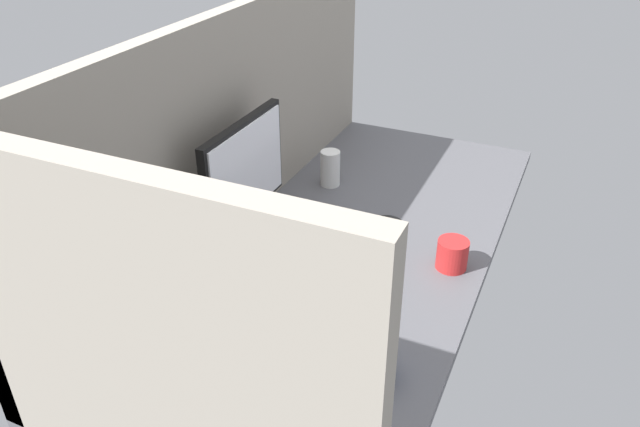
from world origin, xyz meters
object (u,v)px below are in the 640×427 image
at_px(mug_red_plastic, 452,254).
at_px(keyboard, 364,270).
at_px(mouse, 387,221).
at_px(monitor, 246,184).
at_px(mug_ceramic_blue, 377,359).
at_px(mug_ceramic_white, 331,168).

bearing_deg(mug_red_plastic, keyboard, 120.78).
bearing_deg(mouse, monitor, 114.38).
bearing_deg(mug_ceramic_blue, mouse, 16.94).
relative_size(monitor, mug_ceramic_white, 3.18).
distance_m(mouse, mug_ceramic_blue, 0.64).
bearing_deg(monitor, mouse, -47.04).
height_order(keyboard, mug_ceramic_white, mug_ceramic_white).
relative_size(monitor, mouse, 4.20).
xyz_separation_m(keyboard, mug_red_plastic, (0.13, -0.21, 0.03)).
bearing_deg(mug_ceramic_white, monitor, 174.58).
bearing_deg(monitor, mug_ceramic_white, -5.42).
height_order(mug_ceramic_blue, mug_ceramic_white, mug_ceramic_white).
relative_size(mug_ceramic_white, mug_red_plastic, 1.45).
relative_size(mug_ceramic_blue, mug_red_plastic, 1.35).
xyz_separation_m(monitor, mug_ceramic_blue, (-0.32, -0.50, -0.17)).
height_order(monitor, mouse, monitor).
distance_m(mug_ceramic_blue, mug_red_plastic, 0.48).
relative_size(keyboard, mug_ceramic_white, 2.92).
relative_size(keyboard, mug_ceramic_blue, 3.12).
relative_size(mouse, mug_ceramic_white, 0.76).
height_order(mug_ceramic_white, mug_red_plastic, mug_ceramic_white).
bearing_deg(mug_ceramic_white, mouse, -124.21).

